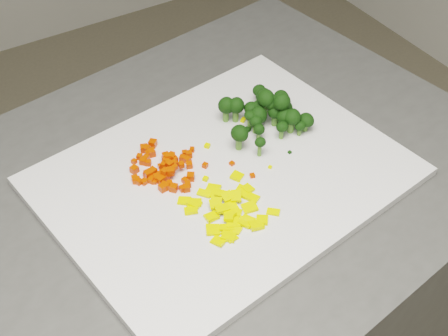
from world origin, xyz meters
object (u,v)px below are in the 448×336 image
cutting_board (224,176)px  broccoli_pile (266,112)px  carrot_pile (168,160)px  pepper_pile (228,203)px

cutting_board → broccoli_pile: 0.12m
carrot_pile → broccoli_pile: 0.17m
broccoli_pile → pepper_pile: bearing=-140.6°
cutting_board → carrot_pile: 0.08m
pepper_pile → carrot_pile: bearing=106.3°
cutting_board → pepper_pile: size_ratio=3.88×
pepper_pile → cutting_board: bearing=63.1°
cutting_board → broccoli_pile: bearing=26.6°
carrot_pile → broccoli_pile: size_ratio=0.83×
carrot_pile → pepper_pile: bearing=-73.7°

